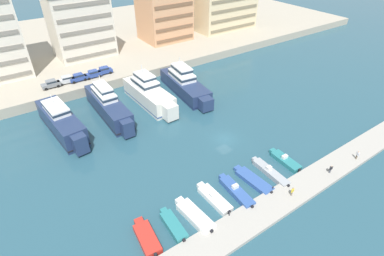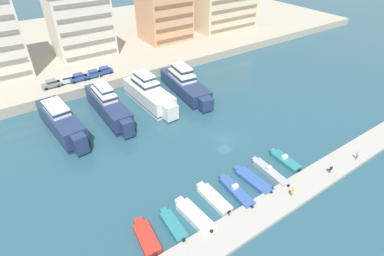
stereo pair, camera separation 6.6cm
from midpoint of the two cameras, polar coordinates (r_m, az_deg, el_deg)
ground_plane at (r=57.39m, az=6.27°, el=-2.09°), size 400.00×400.00×0.00m
quay_promenade at (r=110.42m, az=-17.27°, el=15.83°), size 180.00×70.00×2.31m
pier_dock at (r=49.18m, az=18.99°, el=-11.32°), size 120.00×4.62×0.58m
yacht_navy_far_left at (r=62.90m, az=-23.59°, el=1.05°), size 5.70×19.05×7.25m
yacht_navy_left at (r=65.26m, az=-15.71°, el=4.19°), size 4.14×20.19×8.23m
yacht_ivory_mid_left at (r=68.02m, az=-8.22°, el=6.55°), size 5.44×18.86×8.44m
yacht_navy_center_left at (r=72.05m, az=-1.40°, el=8.39°), size 6.66×20.73×8.05m
motorboat_red_far_left at (r=41.65m, az=-8.68°, el=-19.93°), size 2.64×6.33×0.97m
motorboat_teal_left at (r=42.39m, az=-3.65°, el=-18.02°), size 1.92×6.12×1.02m
motorboat_white_mid_left at (r=43.30m, az=0.45°, el=-16.37°), size 2.64×7.47×1.00m
motorboat_white_center_left at (r=45.63m, az=4.17°, el=-13.18°), size 2.10×7.13×1.33m
motorboat_blue_center at (r=46.83m, az=8.35°, el=-11.82°), size 2.19×7.81×1.50m
motorboat_blue_center_right at (r=49.12m, az=11.56°, el=-9.74°), size 2.44×7.67×0.80m
motorboat_grey_mid_right at (r=50.98m, az=14.62°, el=-8.15°), size 1.78×8.08×1.38m
motorboat_teal_right at (r=54.02m, az=17.27°, el=-5.89°), size 2.09×6.63×1.31m
car_grey_far_left at (r=77.05m, az=-25.31°, el=7.64°), size 4.10×1.92×1.80m
car_silver_left at (r=77.75m, az=-22.84°, el=8.52°), size 4.18×2.09×1.80m
car_blue_mid_left at (r=77.87m, az=-20.88°, el=9.02°), size 4.15×2.02×1.80m
car_blue_center_left at (r=78.61m, az=-18.36°, el=9.79°), size 4.11×1.93×1.80m
car_blue_center at (r=79.77m, az=-16.44°, el=10.50°), size 4.14×2.01×1.80m
apartment_block_mid_left at (r=92.38m, az=-20.58°, el=18.02°), size 15.51×12.41×18.86m
pedestrian_near_edge at (r=58.23m, az=28.97°, el=-4.41°), size 0.39×0.62×1.70m
pedestrian_mid_deck at (r=53.32m, az=24.92°, el=-7.02°), size 0.58×0.32×1.55m
pedestrian_far_side at (r=47.33m, az=18.57°, el=-11.29°), size 0.61×0.25×1.59m
bollard_west at (r=43.31m, az=7.09°, el=-15.90°), size 0.20×0.20×0.61m
bollard_west_mid at (r=47.86m, az=15.13°, el=-10.92°), size 0.20×0.20×0.61m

